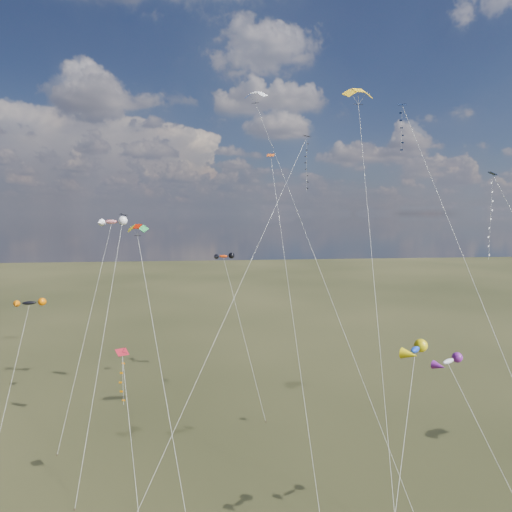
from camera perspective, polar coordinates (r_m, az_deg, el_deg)
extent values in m
cube|color=black|center=(58.66, 6.38, 14.67)|extent=(1.13, 1.14, 0.26)
cylinder|color=silver|center=(45.60, -1.88, -3.27)|extent=(18.51, 22.90, 32.75)
cube|color=#101F46|center=(51.01, 17.81, 17.58)|extent=(0.82, 0.78, 0.29)
cylinder|color=silver|center=(37.40, 26.18, -4.56)|extent=(0.38, 29.15, 34.23)
cube|color=black|center=(53.00, -16.23, 4.98)|extent=(0.74, 0.77, 0.25)
cylinder|color=silver|center=(46.21, -18.55, -9.56)|extent=(1.57, 17.14, 23.07)
cube|color=#332316|center=(43.28, -21.73, -27.35)|extent=(0.10, 0.10, 0.12)
cube|color=#A71623|center=(38.64, -16.39, -11.45)|extent=(1.18, 1.15, 0.39)
cylinder|color=silver|center=(37.46, -15.26, -22.02)|extent=(2.29, 7.17, 12.18)
cube|color=navy|center=(43.57, 27.47, 9.13)|extent=(0.67, 0.71, 0.28)
cube|color=#C84A10|center=(54.62, 1.84, 12.50)|extent=(1.02, 0.95, 0.41)
cylinder|color=silver|center=(43.67, 4.34, -5.48)|extent=(0.41, 22.99, 30.02)
cylinder|color=silver|center=(33.45, 14.86, -5.46)|extent=(3.42, 19.10, 34.04)
cylinder|color=silver|center=(40.46, 8.42, -2.08)|extent=(9.50, 21.59, 36.02)
cylinder|color=silver|center=(39.07, -11.84, -13.00)|extent=(5.55, 17.32, 21.95)
ellipsoid|color=black|center=(59.13, -26.49, -5.26)|extent=(3.17, 1.64, 0.93)
cylinder|color=silver|center=(55.76, -28.09, -12.78)|extent=(0.05, 10.78, 12.90)
ellipsoid|color=red|center=(63.23, -4.07, -0.04)|extent=(2.62, 1.53, 1.00)
cylinder|color=silver|center=(57.71, -1.70, -9.27)|extent=(3.91, 14.53, 17.31)
cube|color=#332316|center=(54.06, 1.25, -20.00)|extent=(0.10, 0.10, 0.12)
ellipsoid|color=silver|center=(34.82, 22.91, -12.03)|extent=(2.61, 1.97, 0.75)
cylinder|color=silver|center=(35.75, 28.73, -23.12)|extent=(4.33, 6.88, 13.05)
ellipsoid|color=red|center=(59.79, -17.64, 4.10)|extent=(3.42, 1.83, 1.33)
cylinder|color=silver|center=(54.17, -20.29, -7.92)|extent=(2.92, 14.93, 22.17)
cube|color=#332316|center=(51.49, -23.62, -21.82)|extent=(0.10, 0.10, 0.12)
ellipsoid|color=#143BBE|center=(31.61, 19.29, -10.99)|extent=(2.17, 2.09, 0.96)
cylinder|color=silver|center=(29.66, 17.14, -27.44)|extent=(6.13, 9.01, 14.47)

